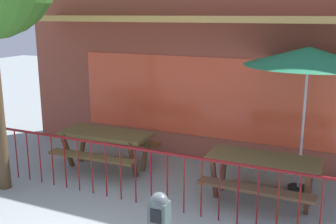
{
  "coord_description": "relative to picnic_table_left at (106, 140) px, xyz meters",
  "views": [
    {
      "loc": [
        2.75,
        -3.4,
        3.06
      ],
      "look_at": [
        0.12,
        2.38,
        1.51
      ],
      "focal_mm": 43.02,
      "sensor_mm": 36.0,
      "label": 1
    }
  ],
  "objects": [
    {
      "name": "patio_umbrella",
      "position": [
        3.67,
        0.56,
        1.76
      ],
      "size": [
        2.13,
        2.13,
        2.54
      ],
      "color": "black",
      "rests_on": "ground"
    },
    {
      "name": "picnic_table_left",
      "position": [
        0.0,
        0.0,
        0.0
      ],
      "size": [
        1.86,
        1.44,
        0.79
      ],
      "color": "brown",
      "rests_on": "ground"
    },
    {
      "name": "patio_fence_front",
      "position": [
        1.56,
        -1.09,
        0.05
      ],
      "size": [
        7.48,
        0.04,
        0.97
      ],
      "color": "maroon",
      "rests_on": "ground"
    },
    {
      "name": "pub_storefront",
      "position": [
        1.56,
        1.61,
        1.8
      ],
      "size": [
        8.87,
        1.36,
        4.82
      ],
      "color": "#532414",
      "rests_on": "ground"
    },
    {
      "name": "picnic_table_right",
      "position": [
        3.16,
        -0.17,
        0.0
      ],
      "size": [
        1.81,
        1.37,
        0.79
      ],
      "color": "brown",
      "rests_on": "ground"
    }
  ]
}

